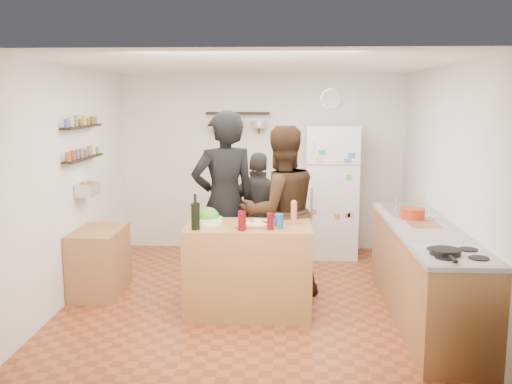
# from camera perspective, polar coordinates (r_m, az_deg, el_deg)

# --- Properties ---
(room_shell) EXTENTS (4.20, 4.20, 4.20)m
(room_shell) POSITION_cam_1_polar(r_m,az_deg,el_deg) (6.48, 0.12, 1.29)
(room_shell) COLOR brown
(room_shell) RESTS_ON ground
(prep_island) EXTENTS (1.25, 0.72, 0.91)m
(prep_island) POSITION_cam_1_polar(r_m,az_deg,el_deg) (5.82, -0.72, -7.69)
(prep_island) COLOR #9E703A
(prep_island) RESTS_ON floor
(pizza_board) EXTENTS (0.42, 0.34, 0.02)m
(pizza_board) POSITION_cam_1_polar(r_m,az_deg,el_deg) (5.67, 0.07, -3.27)
(pizza_board) COLOR brown
(pizza_board) RESTS_ON prep_island
(pizza) EXTENTS (0.34, 0.34, 0.02)m
(pizza) POSITION_cam_1_polar(r_m,az_deg,el_deg) (5.67, 0.07, -3.08)
(pizza) COLOR #CAB885
(pizza) RESTS_ON pizza_board
(salad_bowl) EXTENTS (0.30, 0.30, 0.06)m
(salad_bowl) POSITION_cam_1_polar(r_m,az_deg,el_deg) (5.78, -4.86, -2.86)
(salad_bowl) COLOR white
(salad_bowl) RESTS_ON prep_island
(wine_bottle) EXTENTS (0.09, 0.09, 0.26)m
(wine_bottle) POSITION_cam_1_polar(r_m,az_deg,el_deg) (5.51, -6.07, -2.43)
(wine_bottle) COLOR black
(wine_bottle) RESTS_ON prep_island
(wine_glass_near) EXTENTS (0.08, 0.08, 0.19)m
(wine_glass_near) POSITION_cam_1_polar(r_m,az_deg,el_deg) (5.45, -1.41, -2.89)
(wine_glass_near) COLOR #61080D
(wine_glass_near) RESTS_ON prep_island
(wine_glass_far) EXTENTS (0.07, 0.07, 0.16)m
(wine_glass_far) POSITION_cam_1_polar(r_m,az_deg,el_deg) (5.48, 1.44, -2.97)
(wine_glass_far) COLOR #60080D
(wine_glass_far) RESTS_ON prep_island
(pepper_mill) EXTENTS (0.06, 0.06, 0.20)m
(pepper_mill) POSITION_cam_1_polar(r_m,az_deg,el_deg) (5.72, 3.81, -2.28)
(pepper_mill) COLOR #B06D4A
(pepper_mill) RESTS_ON prep_island
(salt_canister) EXTENTS (0.08, 0.08, 0.14)m
(salt_canister) POSITION_cam_1_polar(r_m,az_deg,el_deg) (5.56, 2.29, -2.92)
(salt_canister) COLOR #1A4C92
(salt_canister) RESTS_ON prep_island
(person_left) EXTENTS (0.87, 0.74, 2.03)m
(person_left) POSITION_cam_1_polar(r_m,az_deg,el_deg) (6.30, -3.19, -1.10)
(person_left) COLOR black
(person_left) RESTS_ON floor
(person_center) EXTENTS (1.11, 0.99, 1.87)m
(person_center) POSITION_cam_1_polar(r_m,az_deg,el_deg) (6.24, 2.46, -1.96)
(person_center) COLOR black
(person_center) RESTS_ON floor
(person_back) EXTENTS (0.94, 0.50, 1.53)m
(person_back) POSITION_cam_1_polar(r_m,az_deg,el_deg) (6.82, 0.34, -2.43)
(person_back) COLOR #2A2725
(person_back) RESTS_ON floor
(counter_run) EXTENTS (0.63, 2.63, 0.90)m
(counter_run) POSITION_cam_1_polar(r_m,az_deg,el_deg) (5.90, 16.57, -7.89)
(counter_run) COLOR #9E7042
(counter_run) RESTS_ON floor
(stove_top) EXTENTS (0.60, 0.62, 0.02)m
(stove_top) POSITION_cam_1_polar(r_m,az_deg,el_deg) (4.90, 19.44, -5.98)
(stove_top) COLOR white
(stove_top) RESTS_ON counter_run
(skillet) EXTENTS (0.24, 0.24, 0.05)m
(skillet) POSITION_cam_1_polar(r_m,az_deg,el_deg) (4.84, 18.39, -5.69)
(skillet) COLOR black
(skillet) RESTS_ON stove_top
(sink) EXTENTS (0.50, 0.80, 0.03)m
(sink) POSITION_cam_1_polar(r_m,az_deg,el_deg) (6.59, 15.02, -1.85)
(sink) COLOR silver
(sink) RESTS_ON counter_run
(cutting_board) EXTENTS (0.30, 0.40, 0.02)m
(cutting_board) POSITION_cam_1_polar(r_m,az_deg,el_deg) (5.93, 16.42, -3.19)
(cutting_board) COLOR brown
(cutting_board) RESTS_ON counter_run
(red_bowl) EXTENTS (0.25, 0.25, 0.11)m
(red_bowl) POSITION_cam_1_polar(r_m,az_deg,el_deg) (6.18, 15.39, -2.06)
(red_bowl) COLOR #A92C13
(red_bowl) RESTS_ON counter_run
(fridge) EXTENTS (0.70, 0.68, 1.80)m
(fridge) POSITION_cam_1_polar(r_m,az_deg,el_deg) (7.90, 7.48, 0.10)
(fridge) COLOR white
(fridge) RESTS_ON floor
(wall_clock) EXTENTS (0.30, 0.03, 0.30)m
(wall_clock) POSITION_cam_1_polar(r_m,az_deg,el_deg) (8.13, 7.48, 9.21)
(wall_clock) COLOR silver
(wall_clock) RESTS_ON back_wall
(spice_shelf_lower) EXTENTS (0.12, 1.00, 0.02)m
(spice_shelf_lower) POSITION_cam_1_polar(r_m,az_deg,el_deg) (6.64, -16.86, 3.25)
(spice_shelf_lower) COLOR black
(spice_shelf_lower) RESTS_ON left_wall
(spice_shelf_upper) EXTENTS (0.12, 1.00, 0.02)m
(spice_shelf_upper) POSITION_cam_1_polar(r_m,az_deg,el_deg) (6.61, -17.01, 6.27)
(spice_shelf_upper) COLOR black
(spice_shelf_upper) RESTS_ON left_wall
(produce_basket) EXTENTS (0.18, 0.35, 0.14)m
(produce_basket) POSITION_cam_1_polar(r_m,az_deg,el_deg) (6.67, -16.48, 0.27)
(produce_basket) COLOR silver
(produce_basket) RESTS_ON left_wall
(side_table) EXTENTS (0.50, 0.80, 0.73)m
(side_table) POSITION_cam_1_polar(r_m,az_deg,el_deg) (6.61, -15.39, -6.74)
(side_table) COLOR #A97B46
(side_table) RESTS_ON floor
(pot_rack) EXTENTS (0.90, 0.04, 0.04)m
(pot_rack) POSITION_cam_1_polar(r_m,az_deg,el_deg) (8.05, -1.85, 7.86)
(pot_rack) COLOR black
(pot_rack) RESTS_ON back_wall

